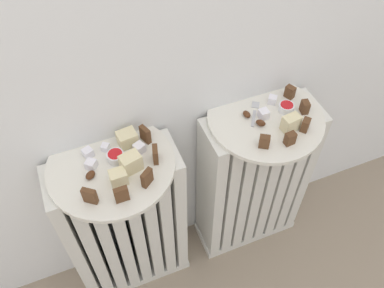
{
  "coord_description": "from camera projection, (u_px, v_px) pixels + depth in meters",
  "views": [
    {
      "loc": [
        -0.25,
        -0.34,
        1.37
      ],
      "look_at": [
        0.0,
        0.28,
        0.58
      ],
      "focal_mm": 38.08,
      "sensor_mm": 36.0,
      "label": 1
    }
  ],
  "objects": [
    {
      "name": "dark_cake_slice_right_0",
      "position": [
        264.0,
        142.0,
        0.99
      ],
      "size": [
        0.03,
        0.03,
        0.04
      ],
      "primitive_type": "cube",
      "rotation": [
        0.0,
        0.0,
        -0.55
      ],
      "color": "#56351E",
      "rests_on": "plate_right"
    },
    {
      "name": "dark_cake_slice_right_4",
      "position": [
        290.0,
        92.0,
        1.11
      ],
      "size": [
        0.03,
        0.03,
        0.04
      ],
      "primitive_type": "cube",
      "rotation": [
        0.0,
        0.0,
        1.99
      ],
      "color": "#56351E",
      "rests_on": "plate_right"
    },
    {
      "name": "medjool_date_right_1",
      "position": [
        261.0,
        123.0,
        1.04
      ],
      "size": [
        0.03,
        0.03,
        0.02
      ],
      "primitive_type": "ellipsoid",
      "rotation": [
        0.0,
        0.0,
        2.31
      ],
      "color": "#4C2814",
      "rests_on": "plate_right"
    },
    {
      "name": "marble_cake_slice_left_2",
      "position": [
        131.0,
        163.0,
        0.94
      ],
      "size": [
        0.05,
        0.04,
        0.05
      ],
      "primitive_type": "cube",
      "rotation": [
        0.0,
        0.0,
        0.22
      ],
      "color": "beige",
      "rests_on": "plate_left"
    },
    {
      "name": "plate_right",
      "position": [
        265.0,
        118.0,
        1.08
      ],
      "size": [
        0.31,
        0.31,
        0.01
      ],
      "primitive_type": "cylinder",
      "color": "silver",
      "rests_on": "radiator_right"
    },
    {
      "name": "dark_cake_slice_left_2",
      "position": [
        147.0,
        178.0,
        0.92
      ],
      "size": [
        0.03,
        0.03,
        0.04
      ],
      "primitive_type": "cube",
      "rotation": [
        0.0,
        0.0,
        0.64
      ],
      "color": "#56351E",
      "rests_on": "plate_left"
    },
    {
      "name": "medjool_date_right_0",
      "position": [
        247.0,
        114.0,
        1.07
      ],
      "size": [
        0.02,
        0.03,
        0.01
      ],
      "primitive_type": "ellipsoid",
      "rotation": [
        0.0,
        0.0,
        1.71
      ],
      "color": "#4C2814",
      "rests_on": "plate_right"
    },
    {
      "name": "jam_bowl_left",
      "position": [
        116.0,
        156.0,
        0.97
      ],
      "size": [
        0.04,
        0.04,
        0.02
      ],
      "color": "white",
      "rests_on": "plate_left"
    },
    {
      "name": "fork",
      "position": [
        255.0,
        112.0,
        1.08
      ],
      "size": [
        0.06,
        0.08,
        0.0
      ],
      "color": "#B7B7BC",
      "rests_on": "plate_right"
    },
    {
      "name": "radiator_left",
      "position": [
        127.0,
        227.0,
        1.21
      ],
      "size": [
        0.34,
        0.14,
        0.59
      ],
      "color": "silver",
      "rests_on": "ground_plane"
    },
    {
      "name": "jam_bowl_right",
      "position": [
        286.0,
        107.0,
        1.08
      ],
      "size": [
        0.04,
        0.04,
        0.02
      ],
      "color": "white",
      "rests_on": "plate_right"
    },
    {
      "name": "dark_cake_slice_left_4",
      "position": [
        145.0,
        134.0,
        1.0
      ],
      "size": [
        0.02,
        0.03,
        0.04
      ],
      "primitive_type": "cube",
      "rotation": [
        0.0,
        0.0,
        1.94
      ],
      "color": "#56351E",
      "rests_on": "plate_left"
    },
    {
      "name": "turkish_delight_left_2",
      "position": [
        91.0,
        164.0,
        0.95
      ],
      "size": [
        0.03,
        0.03,
        0.02
      ],
      "primitive_type": "cube",
      "rotation": [
        0.0,
        0.0,
        0.84
      ],
      "color": "white",
      "rests_on": "plate_left"
    },
    {
      "name": "medjool_date_left_1",
      "position": [
        93.0,
        136.0,
        1.02
      ],
      "size": [
        0.02,
        0.02,
        0.02
      ],
      "primitive_type": "ellipsoid",
      "rotation": [
        0.0,
        0.0,
        0.08
      ],
      "color": "#4C2814",
      "rests_on": "plate_left"
    },
    {
      "name": "turkish_delight_left_0",
      "position": [
        139.0,
        148.0,
        0.99
      ],
      "size": [
        0.03,
        0.03,
        0.02
      ],
      "primitive_type": "cube",
      "rotation": [
        0.0,
        0.0,
        0.42
      ],
      "color": "white",
      "rests_on": "plate_left"
    },
    {
      "name": "dark_cake_slice_right_3",
      "position": [
        305.0,
        107.0,
        1.07
      ],
      "size": [
        0.02,
        0.03,
        0.04
      ],
      "primitive_type": "cube",
      "rotation": [
        0.0,
        0.0,
        1.36
      ],
      "color": "#56351E",
      "rests_on": "plate_right"
    },
    {
      "name": "turkish_delight_left_1",
      "position": [
        88.0,
        153.0,
        0.98
      ],
      "size": [
        0.03,
        0.03,
        0.02
      ],
      "primitive_type": "cube",
      "rotation": [
        0.0,
        0.0,
        0.35
      ],
      "color": "white",
      "rests_on": "plate_left"
    },
    {
      "name": "marble_cake_slice_left_1",
      "position": [
        118.0,
        177.0,
        0.92
      ],
      "size": [
        0.04,
        0.03,
        0.04
      ],
      "primitive_type": "cube",
      "rotation": [
        0.0,
        0.0,
        0.01
      ],
      "color": "beige",
      "rests_on": "plate_left"
    },
    {
      "name": "plate_left",
      "position": [
        111.0,
        165.0,
        0.97
      ],
      "size": [
        0.31,
        0.31,
        0.01
      ],
      "primitive_type": "cylinder",
      "color": "silver",
      "rests_on": "radiator_left"
    },
    {
      "name": "dark_cake_slice_right_1",
      "position": [
        290.0,
        139.0,
        1.0
      ],
      "size": [
        0.03,
        0.02,
        0.04
      ],
      "primitive_type": "cube",
      "rotation": [
        0.0,
        0.0,
        0.08
      ],
      "color": "#56351E",
      "rests_on": "plate_right"
    },
    {
      "name": "dark_cake_slice_left_0",
      "position": [
        90.0,
        196.0,
        0.89
      ],
      "size": [
        0.03,
        0.03,
        0.04
      ],
      "primitive_type": "cube",
      "rotation": [
        0.0,
        0.0,
        -0.65
      ],
      "color": "#56351E",
      "rests_on": "plate_left"
    },
    {
      "name": "radiator_right",
      "position": [
        252.0,
        183.0,
        1.31
      ],
      "size": [
        0.34,
        0.14,
        0.59
      ],
      "color": "silver",
      "rests_on": "ground_plane"
    },
    {
      "name": "marble_cake_slice_right_0",
      "position": [
        291.0,
        123.0,
        1.03
      ],
      "size": [
        0.05,
        0.03,
        0.04
      ],
      "primitive_type": "cube",
      "rotation": [
        0.0,
        0.0,
        0.14
      ],
      "color": "beige",
      "rests_on": "plate_right"
    },
    {
      "name": "medjool_date_left_0",
      "position": [
        90.0,
        175.0,
        0.94
      ],
      "size": [
        0.03,
        0.03,
        0.02
      ],
      "primitive_type": "ellipsoid",
      "rotation": [
        0.0,
        0.0,
        0.68
      ],
      "color": "#4C2814",
      "rests_on": "plate_left"
    },
    {
      "name": "turkish_delight_right_0",
      "position": [
        272.0,
        100.0,
        1.1
      ],
      "size": [
        0.03,
        0.03,
        0.02
      ],
      "primitive_type": "cube",
      "rotation": [
        0.0,
        0.0,
        0.86
      ],
      "color": "white",
      "rests_on": "plate_right"
    },
    {
      "name": "turkish_delight_right_1",
      "position": [
        264.0,
        114.0,
        1.06
      ],
      "size": [
        0.03,
        0.03,
        0.02
      ],
      "primitive_type": "cube",
      "rotation": [
        0.0,
        0.0,
        0.03
      ],
      "color": "white",
      "rests_on": "plate_right"
    },
    {
      "name": "dark_cake_slice_left_3",
      "position": [
        155.0,
        154.0,
        0.96
      ],
      "size": [
        0.02,
        0.03,
        0.04
      ],
      "primitive_type": "cube",
      "rotation": [
        0.0,
        0.0,
        1.29
      ],
      "color": "#56351E",
      "rests_on": "plate_left"
    },
    {
      "name": "turkish_delight_left_3",
      "position": [
        105.0,
        147.0,
        0.99
      ],
      "size": [
        0.03,
        0.03,
        0.02
      ],
      "primitive_type": "cube",
      "rotation": [
        0.0,
        0.0,
        0.95
      ],
      "color": "white",
      "rests_on": "plate_left"
    },
    {
      "name": "dark_cake_slice_left_1",
      "position": [
        121.0,
        194.0,
        0.89
      ],
      "size": [
        0.03,
        0.01,
        0.04
      ],
      "primitive_type": "cube",
      "rotation": [
        0.0,
        0.0,
        -0.0
      ],
      "color": "#56351E",
      "rests_on": "plate_left"
    },
    {
      "name": "marble_cake_slice_left_0",
      "position": [
        127.0,
        138.0,
        1.0
      ],
      "size": [
        0.05,
        0.04,
        0.04
      ],
      "primitive_type": "cube",
      "rotation": [
        0.0,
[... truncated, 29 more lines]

